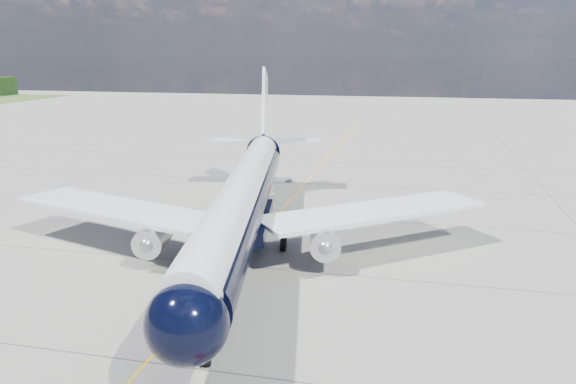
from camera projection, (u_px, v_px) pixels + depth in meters
The scene contains 3 objects.
ground at pixel (288, 202), 64.28m from camera, with size 320.00×320.00×0.00m, color gray.
taxiway_centerline at pixel (277, 214), 59.55m from camera, with size 0.16×160.00×0.01m, color yellow.
main_airliner at pixel (244, 197), 48.08m from camera, with size 42.02×51.73×15.03m.
Camera 1 is at (13.95, -30.47, 16.78)m, focal length 35.00 mm.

